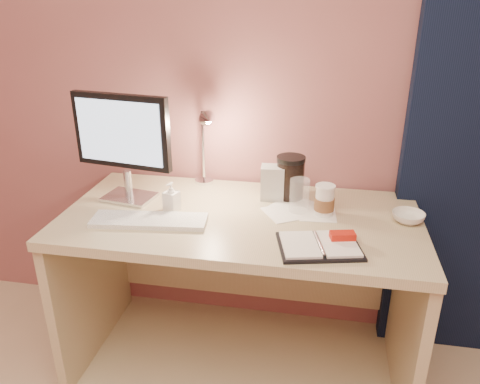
% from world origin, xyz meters
% --- Properties ---
extents(desk, '(1.40, 0.70, 0.73)m').
position_xyz_m(desk, '(0.00, 1.45, 0.50)').
color(desk, '#C3B38A').
rests_on(desk, ground).
extents(monitor, '(0.42, 0.18, 0.45)m').
position_xyz_m(monitor, '(-0.49, 1.45, 1.00)').
color(monitor, silver).
rests_on(monitor, desk).
extents(keyboard, '(0.45, 0.18, 0.02)m').
position_xyz_m(keyboard, '(-0.33, 1.25, 0.74)').
color(keyboard, white).
rests_on(keyboard, desk).
extents(planner, '(0.31, 0.26, 0.04)m').
position_xyz_m(planner, '(0.32, 1.18, 0.74)').
color(planner, black).
rests_on(planner, desk).
extents(paper_a, '(0.15, 0.15, 0.00)m').
position_xyz_m(paper_a, '(0.30, 1.44, 0.73)').
color(paper_a, white).
rests_on(paper_a, desk).
extents(paper_b, '(0.22, 0.22, 0.00)m').
position_xyz_m(paper_b, '(0.21, 1.50, 0.73)').
color(paper_b, white).
rests_on(paper_b, desk).
extents(paper_c, '(0.21, 0.21, 0.00)m').
position_xyz_m(paper_c, '(0.17, 1.43, 0.73)').
color(paper_c, white).
rests_on(paper_c, desk).
extents(coffee_cup, '(0.08, 0.08, 0.13)m').
position_xyz_m(coffee_cup, '(0.32, 1.44, 0.79)').
color(coffee_cup, white).
rests_on(coffee_cup, desk).
extents(clear_cup, '(0.08, 0.08, 0.14)m').
position_xyz_m(clear_cup, '(0.22, 1.46, 0.80)').
color(clear_cup, white).
rests_on(clear_cup, desk).
extents(bowl, '(0.13, 0.13, 0.04)m').
position_xyz_m(bowl, '(0.64, 1.44, 0.75)').
color(bowl, silver).
rests_on(bowl, desk).
extents(lotion_bottle, '(0.07, 0.07, 0.12)m').
position_xyz_m(lotion_bottle, '(-0.28, 1.37, 0.79)').
color(lotion_bottle, white).
rests_on(lotion_bottle, desk).
extents(dark_jar, '(0.12, 0.12, 0.16)m').
position_xyz_m(dark_jar, '(0.18, 1.59, 0.81)').
color(dark_jar, black).
rests_on(dark_jar, desk).
extents(product_box, '(0.10, 0.08, 0.14)m').
position_xyz_m(product_box, '(0.10, 1.56, 0.80)').
color(product_box, silver).
rests_on(product_box, desk).
extents(desk_lamp, '(0.15, 0.22, 0.36)m').
position_xyz_m(desk_lamp, '(-0.26, 1.60, 0.96)').
color(desk_lamp, silver).
rests_on(desk_lamp, desk).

